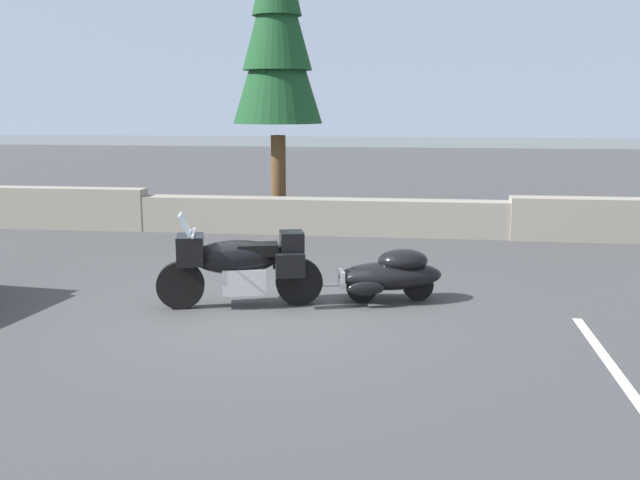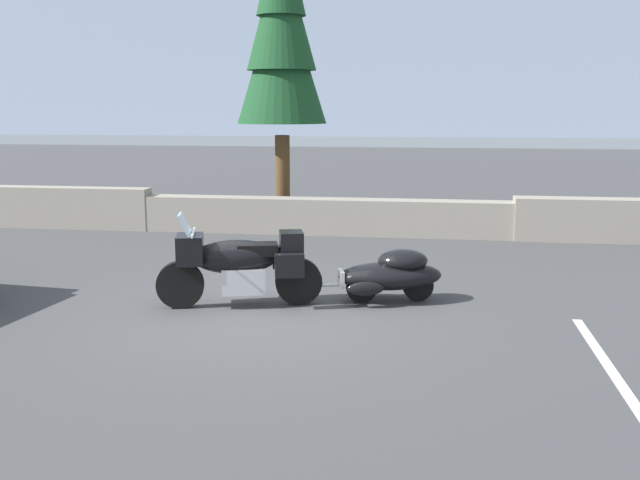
% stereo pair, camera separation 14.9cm
% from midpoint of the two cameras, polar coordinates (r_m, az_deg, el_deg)
% --- Properties ---
extents(ground_plane, '(80.00, 80.00, 0.00)m').
position_cam_midpoint_polar(ground_plane, '(10.11, -5.02, -5.66)').
color(ground_plane, '#424244').
extents(stone_guard_wall, '(24.00, 0.64, 0.94)m').
position_cam_midpoint_polar(stone_guard_wall, '(16.02, 1.23, 1.95)').
color(stone_guard_wall, gray).
rests_on(stone_guard_wall, ground).
extents(distant_ridgeline, '(240.00, 80.00, 16.00)m').
position_cam_midpoint_polar(distant_ridgeline, '(105.91, 6.63, 13.15)').
color(distant_ridgeline, '#99A8BF').
rests_on(distant_ridgeline, ground).
extents(touring_motorcycle, '(2.27, 1.10, 1.33)m').
position_cam_midpoint_polar(touring_motorcycle, '(10.33, -6.64, -1.78)').
color(touring_motorcycle, black).
rests_on(touring_motorcycle, ground).
extents(car_shaped_trailer, '(2.22, 1.07, 0.76)m').
position_cam_midpoint_polar(car_shaped_trailer, '(10.62, 5.10, -2.58)').
color(car_shaped_trailer, black).
rests_on(car_shaped_trailer, ground).
extents(pine_tree_tall, '(2.05, 2.05, 7.24)m').
position_cam_midpoint_polar(pine_tree_tall, '(17.40, -3.60, 16.14)').
color(pine_tree_tall, brown).
rests_on(pine_tree_tall, ground).
extents(parking_stripe_marker, '(0.12, 3.60, 0.01)m').
position_cam_midpoint_polar(parking_stripe_marker, '(8.69, 21.10, -9.01)').
color(parking_stripe_marker, silver).
rests_on(parking_stripe_marker, ground).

